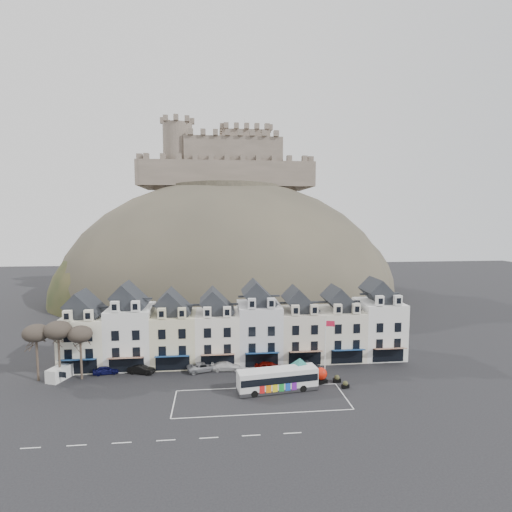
{
  "coord_description": "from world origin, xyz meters",
  "views": [
    {
      "loc": [
        -3.7,
        -47.49,
        23.38
      ],
      "look_at": [
        3.75,
        24.0,
        16.28
      ],
      "focal_mm": 28.0,
      "sensor_mm": 36.0,
      "label": 1
    }
  ],
  "objects_px": {
    "car_navy": "(106,370)",
    "car_silver": "(203,367)",
    "car_black": "(141,369)",
    "bus_shelter": "(300,364)",
    "flagpole": "(326,346)",
    "car_maroon": "(270,367)",
    "car_white": "(226,366)",
    "car_charcoal": "(307,367)",
    "red_buoy": "(321,375)",
    "white_van": "(61,373)",
    "bus": "(277,379)"
  },
  "relations": [
    {
      "from": "car_navy",
      "to": "car_silver",
      "type": "bearing_deg",
      "value": -100.26
    },
    {
      "from": "car_navy",
      "to": "car_black",
      "type": "distance_m",
      "value": 5.22
    },
    {
      "from": "bus_shelter",
      "to": "flagpole",
      "type": "distance_m",
      "value": 4.53
    },
    {
      "from": "flagpole",
      "to": "car_maroon",
      "type": "xyz_separation_m",
      "value": [
        -7.45,
        4.33,
        -4.42
      ]
    },
    {
      "from": "bus_shelter",
      "to": "car_navy",
      "type": "xyz_separation_m",
      "value": [
        -27.94,
        6.74,
        -2.35
      ]
    },
    {
      "from": "car_navy",
      "to": "car_silver",
      "type": "height_order",
      "value": "car_silver"
    },
    {
      "from": "car_maroon",
      "to": "car_white",
      "type": "bearing_deg",
      "value": 88.38
    },
    {
      "from": "bus_shelter",
      "to": "car_maroon",
      "type": "distance_m",
      "value": 6.55
    },
    {
      "from": "bus_shelter",
      "to": "car_maroon",
      "type": "bearing_deg",
      "value": 104.17
    },
    {
      "from": "car_black",
      "to": "flagpole",
      "type": "bearing_deg",
      "value": -85.4
    },
    {
      "from": "car_charcoal",
      "to": "car_silver",
      "type": "bearing_deg",
      "value": 101.52
    },
    {
      "from": "red_buoy",
      "to": "car_black",
      "type": "height_order",
      "value": "red_buoy"
    },
    {
      "from": "car_silver",
      "to": "white_van",
      "type": "bearing_deg",
      "value": 75.68
    },
    {
      "from": "bus",
      "to": "flagpole",
      "type": "distance_m",
      "value": 8.43
    },
    {
      "from": "bus_shelter",
      "to": "car_maroon",
      "type": "relative_size",
      "value": 1.23
    },
    {
      "from": "bus_shelter",
      "to": "car_silver",
      "type": "distance_m",
      "value": 15.16
    },
    {
      "from": "car_black",
      "to": "car_charcoal",
      "type": "xyz_separation_m",
      "value": [
        24.8,
        -2.1,
        0.11
      ]
    },
    {
      "from": "car_maroon",
      "to": "car_charcoal",
      "type": "height_order",
      "value": "car_maroon"
    },
    {
      "from": "car_navy",
      "to": "car_charcoal",
      "type": "xyz_separation_m",
      "value": [
        30.0,
        -2.5,
        0.13
      ]
    },
    {
      "from": "bus_shelter",
      "to": "white_van",
      "type": "height_order",
      "value": "bus_shelter"
    },
    {
      "from": "car_silver",
      "to": "car_white",
      "type": "bearing_deg",
      "value": -108.17
    },
    {
      "from": "bus_shelter",
      "to": "bus",
      "type": "bearing_deg",
      "value": -175.51
    },
    {
      "from": "bus",
      "to": "car_maroon",
      "type": "distance_m",
      "value": 6.74
    },
    {
      "from": "bus_shelter",
      "to": "white_van",
      "type": "bearing_deg",
      "value": 149.66
    },
    {
      "from": "car_silver",
      "to": "bus",
      "type": "bearing_deg",
      "value": -145.12
    },
    {
      "from": "bus_shelter",
      "to": "car_silver",
      "type": "relative_size",
      "value": 1.18
    },
    {
      "from": "bus_shelter",
      "to": "car_charcoal",
      "type": "relative_size",
      "value": 1.22
    },
    {
      "from": "car_white",
      "to": "car_silver",
      "type": "bearing_deg",
      "value": 92.73
    },
    {
      "from": "red_buoy",
      "to": "car_maroon",
      "type": "xyz_separation_m",
      "value": [
        -6.69,
        4.64,
        -0.32
      ]
    },
    {
      "from": "bus_shelter",
      "to": "car_navy",
      "type": "bearing_deg",
      "value": 145.37
    },
    {
      "from": "car_navy",
      "to": "car_black",
      "type": "xyz_separation_m",
      "value": [
        5.2,
        -0.4,
        0.02
      ]
    },
    {
      "from": "flagpole",
      "to": "car_maroon",
      "type": "height_order",
      "value": "flagpole"
    },
    {
      "from": "bus",
      "to": "car_black",
      "type": "xyz_separation_m",
      "value": [
        -19.34,
        7.97,
        -1.03
      ]
    },
    {
      "from": "flagpole",
      "to": "white_van",
      "type": "bearing_deg",
      "value": 172.73
    },
    {
      "from": "red_buoy",
      "to": "car_charcoal",
      "type": "relative_size",
      "value": 0.47
    },
    {
      "from": "red_buoy",
      "to": "car_navy",
      "type": "relative_size",
      "value": 0.58
    },
    {
      "from": "flagpole",
      "to": "car_black",
      "type": "xyz_separation_m",
      "value": [
        -26.63,
        5.62,
        -4.55
      ]
    },
    {
      "from": "bus",
      "to": "car_silver",
      "type": "relative_size",
      "value": 2.31
    },
    {
      "from": "car_navy",
      "to": "car_black",
      "type": "bearing_deg",
      "value": -103.34
    },
    {
      "from": "bus",
      "to": "bus_shelter",
      "type": "bearing_deg",
      "value": 17.58
    },
    {
      "from": "white_van",
      "to": "car_navy",
      "type": "distance_m",
      "value": 6.15
    },
    {
      "from": "car_maroon",
      "to": "bus",
      "type": "bearing_deg",
      "value": -169.2
    },
    {
      "from": "car_white",
      "to": "car_maroon",
      "type": "height_order",
      "value": "car_maroon"
    },
    {
      "from": "white_van",
      "to": "car_navy",
      "type": "height_order",
      "value": "white_van"
    },
    {
      "from": "car_navy",
      "to": "car_white",
      "type": "relative_size",
      "value": 0.82
    },
    {
      "from": "red_buoy",
      "to": "car_silver",
      "type": "xyz_separation_m",
      "value": [
        -16.67,
        6.0,
        -0.43
      ]
    },
    {
      "from": "bus",
      "to": "car_silver",
      "type": "height_order",
      "value": "bus"
    },
    {
      "from": "white_van",
      "to": "car_navy",
      "type": "relative_size",
      "value": 1.2
    },
    {
      "from": "bus",
      "to": "car_maroon",
      "type": "xyz_separation_m",
      "value": [
        -0.16,
        6.67,
        -0.91
      ]
    },
    {
      "from": "red_buoy",
      "to": "car_silver",
      "type": "distance_m",
      "value": 17.72
    }
  ]
}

